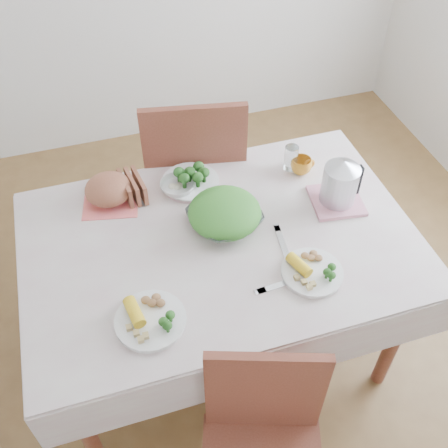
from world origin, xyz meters
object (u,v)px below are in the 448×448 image
object	(u,v)px
dining_table	(221,298)
dinner_plate_left	(151,320)
dinner_plate_right	(312,272)
salad_bowl	(225,218)
electric_kettle	(341,180)
chair_far	(195,180)
yellow_mug	(301,166)

from	to	relation	value
dining_table	dinner_plate_left	xyz separation A→B (m)	(-0.33, -0.29, 0.40)
dining_table	dinner_plate_right	bearing A→B (deg)	-44.53
dining_table	dinner_plate_left	size ratio (longest dim) A/B	5.80
dinner_plate_left	salad_bowl	bearing A→B (deg)	44.11
electric_kettle	dining_table	bearing A→B (deg)	-155.29
salad_bowl	dinner_plate_right	xyz separation A→B (m)	(0.23, -0.33, -0.02)
dinner_plate_right	salad_bowl	bearing A→B (deg)	124.36
chair_far	electric_kettle	xyz separation A→B (m)	(0.44, -0.63, 0.42)
chair_far	dinner_plate_right	size ratio (longest dim) A/B	4.67
dinner_plate_left	electric_kettle	bearing A→B (deg)	22.15
dinner_plate_left	dining_table	bearing A→B (deg)	40.96
dinner_plate_left	electric_kettle	size ratio (longest dim) A/B	1.21
dining_table	salad_bowl	xyz separation A→B (m)	(0.04, 0.07, 0.42)
salad_bowl	dinner_plate_left	xyz separation A→B (m)	(-0.37, -0.36, -0.02)
electric_kettle	dinner_plate_right	bearing A→B (deg)	-109.60
dinner_plate_left	dinner_plate_right	xyz separation A→B (m)	(0.60, 0.03, 0.00)
dining_table	yellow_mug	distance (m)	0.67
chair_far	salad_bowl	size ratio (longest dim) A/B	3.93
dining_table	salad_bowl	bearing A→B (deg)	61.61
chair_far	electric_kettle	bearing A→B (deg)	136.00
dinner_plate_left	yellow_mug	size ratio (longest dim) A/B	2.64
dinner_plate_left	dinner_plate_right	size ratio (longest dim) A/B	1.07
dinner_plate_right	yellow_mug	size ratio (longest dim) A/B	2.46
dining_table	salad_bowl	size ratio (longest dim) A/B	5.24
chair_far	yellow_mug	distance (m)	0.65
salad_bowl	electric_kettle	xyz separation A→B (m)	(0.47, -0.02, 0.09)
yellow_mug	dining_table	bearing A→B (deg)	-148.61
salad_bowl	yellow_mug	xyz separation A→B (m)	(0.41, 0.20, 0.00)
dining_table	dinner_plate_right	world-z (taller)	dinner_plate_right
chair_far	dinner_plate_left	distance (m)	1.09
dining_table	chair_far	size ratio (longest dim) A/B	1.33
chair_far	dinner_plate_right	bearing A→B (deg)	112.45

